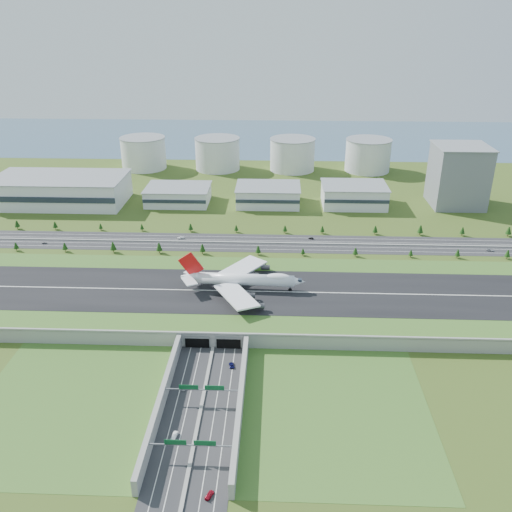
{
  "coord_description": "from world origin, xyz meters",
  "views": [
    {
      "loc": [
        33.3,
        -295.76,
        167.66
      ],
      "look_at": [
        19.93,
        35.0,
        16.29
      ],
      "focal_mm": 38.0,
      "sensor_mm": 36.0,
      "label": 1
    }
  ],
  "objects_px": {
    "car_2": "(232,365)",
    "car_4": "(45,243)",
    "car_3": "(209,495)",
    "fuel_tank_a": "(144,153)",
    "office_tower": "(458,176)",
    "car_6": "(490,250)",
    "car_0": "(185,388)",
    "car_5": "(311,238)",
    "boeing_747": "(243,279)",
    "car_7": "(181,238)",
    "car_1": "(174,436)"
  },
  "relations": [
    {
      "from": "car_3",
      "to": "boeing_747",
      "type": "bearing_deg",
      "value": -68.62
    },
    {
      "from": "fuel_tank_a",
      "to": "car_3",
      "type": "relative_size",
      "value": 9.82
    },
    {
      "from": "fuel_tank_a",
      "to": "car_2",
      "type": "bearing_deg",
      "value": -70.76
    },
    {
      "from": "boeing_747",
      "to": "car_6",
      "type": "height_order",
      "value": "boeing_747"
    },
    {
      "from": "car_3",
      "to": "car_7",
      "type": "distance_m",
      "value": 255.29
    },
    {
      "from": "car_2",
      "to": "car_3",
      "type": "xyz_separation_m",
      "value": [
        -1.72,
        -81.93,
        0.01
      ]
    },
    {
      "from": "car_5",
      "to": "car_7",
      "type": "distance_m",
      "value": 104.28
    },
    {
      "from": "office_tower",
      "to": "car_5",
      "type": "height_order",
      "value": "office_tower"
    },
    {
      "from": "boeing_747",
      "to": "car_7",
      "type": "relative_size",
      "value": 14.18
    },
    {
      "from": "fuel_tank_a",
      "to": "office_tower",
      "type": "bearing_deg",
      "value": -19.77
    },
    {
      "from": "boeing_747",
      "to": "car_3",
      "type": "relative_size",
      "value": 15.51
    },
    {
      "from": "office_tower",
      "to": "car_2",
      "type": "xyz_separation_m",
      "value": [
        -188.53,
        -261.64,
        -26.65
      ]
    },
    {
      "from": "fuel_tank_a",
      "to": "car_4",
      "type": "distance_m",
      "value": 225.48
    },
    {
      "from": "office_tower",
      "to": "boeing_747",
      "type": "distance_m",
      "value": 268.45
    },
    {
      "from": "car_0",
      "to": "car_3",
      "type": "relative_size",
      "value": 0.79
    },
    {
      "from": "car_3",
      "to": "car_6",
      "type": "height_order",
      "value": "car_6"
    },
    {
      "from": "car_0",
      "to": "car_5",
      "type": "distance_m",
      "value": 203.49
    },
    {
      "from": "car_1",
      "to": "car_3",
      "type": "relative_size",
      "value": 1.01
    },
    {
      "from": "office_tower",
      "to": "car_1",
      "type": "bearing_deg",
      "value": -123.69
    },
    {
      "from": "fuel_tank_a",
      "to": "car_5",
      "type": "distance_m",
      "value": 274.38
    },
    {
      "from": "car_6",
      "to": "car_4",
      "type": "bearing_deg",
      "value": 107.8
    },
    {
      "from": "car_2",
      "to": "car_3",
      "type": "relative_size",
      "value": 1.03
    },
    {
      "from": "car_0",
      "to": "car_5",
      "type": "xyz_separation_m",
      "value": [
        70.94,
        190.73,
        -0.01
      ]
    },
    {
      "from": "car_0",
      "to": "car_2",
      "type": "distance_m",
      "value": 28.82
    },
    {
      "from": "car_3",
      "to": "car_4",
      "type": "distance_m",
      "value": 283.47
    },
    {
      "from": "car_2",
      "to": "car_4",
      "type": "distance_m",
      "value": 221.43
    },
    {
      "from": "fuel_tank_a",
      "to": "car_6",
      "type": "relative_size",
      "value": 8.82
    },
    {
      "from": "car_6",
      "to": "car_2",
      "type": "bearing_deg",
      "value": 147.57
    },
    {
      "from": "fuel_tank_a",
      "to": "car_5",
      "type": "height_order",
      "value": "fuel_tank_a"
    },
    {
      "from": "office_tower",
      "to": "car_2",
      "type": "distance_m",
      "value": 323.59
    },
    {
      "from": "office_tower",
      "to": "car_1",
      "type": "height_order",
      "value": "office_tower"
    },
    {
      "from": "car_0",
      "to": "car_6",
      "type": "height_order",
      "value": "car_6"
    },
    {
      "from": "fuel_tank_a",
      "to": "car_2",
      "type": "height_order",
      "value": "fuel_tank_a"
    },
    {
      "from": "car_4",
      "to": "car_7",
      "type": "bearing_deg",
      "value": -90.35
    },
    {
      "from": "car_7",
      "to": "car_6",
      "type": "bearing_deg",
      "value": 79.04
    },
    {
      "from": "car_2",
      "to": "car_6",
      "type": "xyz_separation_m",
      "value": [
        184.44,
        153.41,
        0.06
      ]
    },
    {
      "from": "boeing_747",
      "to": "car_6",
      "type": "xyz_separation_m",
      "value": [
        183.05,
        83.82,
        -13.97
      ]
    },
    {
      "from": "fuel_tank_a",
      "to": "car_0",
      "type": "relative_size",
      "value": 12.43
    },
    {
      "from": "car_6",
      "to": "fuel_tank_a",
      "type": "bearing_deg",
      "value": 72.57
    },
    {
      "from": "office_tower",
      "to": "car_0",
      "type": "relative_size",
      "value": 13.67
    },
    {
      "from": "car_1",
      "to": "car_6",
      "type": "xyz_separation_m",
      "value": [
        204.81,
        205.08,
        -0.06
      ]
    },
    {
      "from": "car_1",
      "to": "car_3",
      "type": "distance_m",
      "value": 35.55
    },
    {
      "from": "office_tower",
      "to": "boeing_747",
      "type": "bearing_deg",
      "value": -134.26
    },
    {
      "from": "car_1",
      "to": "car_4",
      "type": "height_order",
      "value": "car_1"
    },
    {
      "from": "boeing_747",
      "to": "car_1",
      "type": "bearing_deg",
      "value": -97.73
    },
    {
      "from": "car_3",
      "to": "car_6",
      "type": "distance_m",
      "value": 300.06
    },
    {
      "from": "car_3",
      "to": "office_tower",
      "type": "bearing_deg",
      "value": -96.43
    },
    {
      "from": "car_2",
      "to": "car_7",
      "type": "bearing_deg",
      "value": -83.2
    },
    {
      "from": "fuel_tank_a",
      "to": "car_3",
      "type": "bearing_deg",
      "value": -74.2
    },
    {
      "from": "boeing_747",
      "to": "car_0",
      "type": "distance_m",
      "value": 92.97
    }
  ]
}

